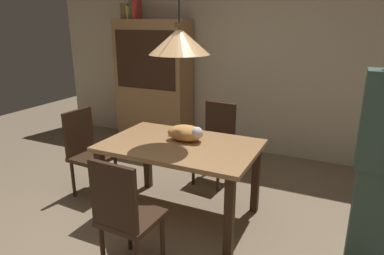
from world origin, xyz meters
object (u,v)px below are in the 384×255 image
book_brown_thick (127,11)px  book_red_tall (137,9)px  chair_far_back (216,139)px  person_standing (382,167)px  cat_sleeping (186,133)px  dining_table (181,154)px  chair_near_front (124,213)px  book_green_slim (134,10)px  chair_left_side (87,149)px  book_yellow_short (131,13)px  pendant_lamp (179,41)px  hutch_bookcase (154,86)px

book_brown_thick → book_red_tall: (0.17, 0.00, 0.03)m
chair_far_back → person_standing: size_ratio=0.54×
cat_sleeping → chair_far_back: bearing=90.5°
dining_table → chair_near_front: bearing=-90.2°
chair_far_back → book_green_slim: (-1.64, 0.86, 1.47)m
chair_left_side → chair_far_back: bearing=37.5°
cat_sleeping → book_yellow_short: size_ratio=1.96×
chair_near_front → pendant_lamp: 1.45m
chair_far_back → pendant_lamp: bearing=-90.6°
chair_far_back → hutch_bookcase: size_ratio=0.50×
hutch_bookcase → book_brown_thick: 1.15m
chair_left_side → pendant_lamp: (1.13, -0.00, 1.15)m
chair_left_side → pendant_lamp: size_ratio=0.72×
dining_table → hutch_bookcase: hutch_bookcase is taller
book_green_slim → book_red_tall: book_red_tall is taller
book_brown_thick → book_yellow_short: book_brown_thick is taller
book_brown_thick → book_red_tall: 0.17m
hutch_bookcase → book_red_tall: (-0.25, 0.00, 1.10)m
book_brown_thick → book_green_slim: size_ratio=0.92×
chair_far_back → cat_sleeping: bearing=-89.5°
pendant_lamp → person_standing: pendant_lamp is taller
chair_near_front → hutch_bookcase: 2.95m
book_green_slim → book_red_tall: (0.05, 0.00, 0.01)m
dining_table → person_standing: bearing=-4.0°
book_yellow_short → chair_near_front: bearing=-57.3°
cat_sleeping → hutch_bookcase: size_ratio=0.21×
chair_near_front → book_yellow_short: book_yellow_short is taller
pendant_lamp → book_green_slim: pendant_lamp is taller
dining_table → book_yellow_short: 2.74m
book_yellow_short → person_standing: book_yellow_short is taller
hutch_bookcase → book_green_slim: (-0.30, 0.00, 1.09)m
chair_near_front → chair_far_back: bearing=89.6°
chair_left_side → cat_sleeping: chair_left_side is taller
pendant_lamp → person_standing: size_ratio=0.76×
book_red_tall → chair_near_front: bearing=-58.9°
cat_sleeping → book_green_slim: (-1.65, 1.64, 1.15)m
dining_table → book_green_slim: 2.73m
hutch_bookcase → cat_sleeping: bearing=-50.6°
pendant_lamp → cat_sleeping: bearing=80.0°
hutch_bookcase → book_yellow_short: book_yellow_short is taller
person_standing → book_green_slim: bearing=150.3°
book_brown_thick → person_standing: book_brown_thick is taller
book_yellow_short → book_red_tall: 0.11m
chair_left_side → dining_table: bearing=-0.2°
hutch_bookcase → book_green_slim: size_ratio=7.12×
dining_table → chair_left_side: (-1.13, 0.00, -0.14)m
book_red_tall → person_standing: bearing=-30.1°
chair_near_front → book_brown_thick: bearing=123.8°
book_yellow_short → dining_table: bearing=-45.9°
book_yellow_short → book_red_tall: (0.10, 0.00, 0.05)m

